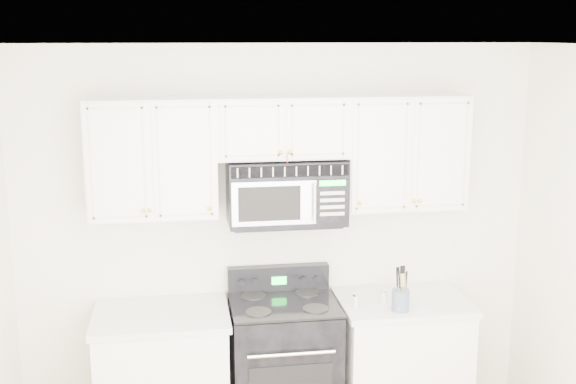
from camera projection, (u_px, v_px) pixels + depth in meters
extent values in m
cube|color=white|center=(336.00, 47.00, 2.97)|extent=(3.50, 3.50, 0.01)
cube|color=#FDF5CE|center=(278.00, 237.00, 4.94)|extent=(3.50, 0.01, 2.60)
cube|color=white|center=(164.00, 382.00, 4.70)|extent=(0.82, 0.63, 0.88)
cube|color=silver|center=(161.00, 315.00, 4.60)|extent=(0.86, 0.65, 0.04)
cube|color=white|center=(400.00, 365.00, 4.94)|extent=(0.82, 0.63, 0.88)
cube|color=silver|center=(403.00, 302.00, 4.84)|extent=(0.86, 0.65, 0.04)
cube|color=black|center=(284.00, 369.00, 4.83)|extent=(0.70, 0.60, 0.92)
cylinder|color=silver|center=(292.00, 354.00, 4.45)|extent=(0.55, 0.02, 0.02)
cube|color=black|center=(284.00, 304.00, 4.73)|extent=(0.70, 0.60, 0.02)
cube|color=black|center=(278.00, 278.00, 4.96)|extent=(0.70, 0.08, 0.18)
cube|color=#0CEE32|center=(279.00, 281.00, 4.92)|extent=(0.10, 0.00, 0.06)
cube|color=white|center=(152.00, 158.00, 4.53)|extent=(0.80, 0.33, 0.75)
cube|color=white|center=(404.00, 152.00, 4.77)|extent=(0.80, 0.33, 0.75)
cube|color=white|center=(281.00, 127.00, 4.61)|extent=(0.84, 0.33, 0.39)
sphere|color=gold|center=(150.00, 211.00, 4.41)|extent=(0.03, 0.03, 0.03)
sphere|color=gold|center=(209.00, 208.00, 4.46)|extent=(0.03, 0.03, 0.03)
sphere|color=gold|center=(360.00, 203.00, 4.60)|extent=(0.03, 0.03, 0.03)
sphere|color=gold|center=(414.00, 201.00, 4.66)|extent=(0.03, 0.03, 0.03)
sphere|color=gold|center=(281.00, 152.00, 4.46)|extent=(0.03, 0.03, 0.03)
sphere|color=gold|center=(290.00, 152.00, 4.46)|extent=(0.03, 0.03, 0.03)
cylinder|color=red|center=(287.00, 160.00, 4.47)|extent=(0.01, 0.00, 0.10)
sphere|color=gold|center=(287.00, 168.00, 4.48)|extent=(0.03, 0.03, 0.03)
cube|color=black|center=(286.00, 191.00, 4.68)|extent=(0.76, 0.38, 0.42)
cube|color=beige|center=(290.00, 171.00, 4.47)|extent=(0.74, 0.01, 0.07)
cube|color=#A19FAC|center=(274.00, 203.00, 4.49)|extent=(0.53, 0.01, 0.28)
cube|color=black|center=(270.00, 204.00, 4.48)|extent=(0.39, 0.01, 0.22)
cube|color=black|center=(332.00, 201.00, 4.54)|extent=(0.21, 0.01, 0.28)
cube|color=#0CEE32|center=(333.00, 183.00, 4.51)|extent=(0.17, 0.00, 0.03)
cylinder|color=silver|center=(315.00, 203.00, 4.49)|extent=(0.02, 0.02, 0.24)
cylinder|color=#465073|center=(401.00, 300.00, 4.62)|extent=(0.11, 0.11, 0.14)
cylinder|color=olive|center=(406.00, 289.00, 4.61)|extent=(0.01, 0.01, 0.24)
cylinder|color=black|center=(397.00, 287.00, 4.62)|extent=(0.01, 0.01, 0.26)
cylinder|color=olive|center=(400.00, 288.00, 4.57)|extent=(0.01, 0.01, 0.28)
cylinder|color=black|center=(406.00, 289.00, 4.61)|extent=(0.01, 0.01, 0.24)
cylinder|color=olive|center=(397.00, 287.00, 4.62)|extent=(0.01, 0.01, 0.26)
cylinder|color=black|center=(400.00, 288.00, 4.57)|extent=(0.01, 0.01, 0.28)
cylinder|color=olive|center=(406.00, 289.00, 4.61)|extent=(0.01, 0.01, 0.24)
cylinder|color=silver|center=(356.00, 302.00, 4.68)|extent=(0.04, 0.04, 0.08)
cylinder|color=silver|center=(356.00, 295.00, 4.67)|extent=(0.04, 0.04, 0.01)
cylinder|color=silver|center=(384.00, 298.00, 4.74)|extent=(0.04, 0.04, 0.08)
cylinder|color=silver|center=(384.00, 291.00, 4.73)|extent=(0.04, 0.04, 0.01)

